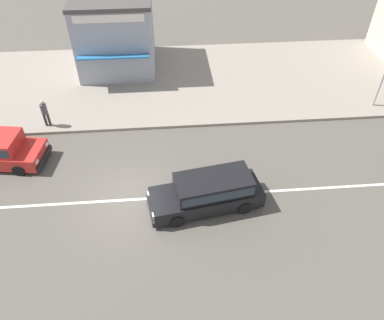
{
  "coord_description": "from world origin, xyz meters",
  "views": [
    {
      "loc": [
        1.79,
        -11.46,
        12.53
      ],
      "look_at": [
        2.86,
        1.54,
        0.8
      ],
      "focal_mm": 35.0,
      "sensor_mm": 36.0,
      "label": 1
    }
  ],
  "objects": [
    {
      "name": "ground_plane",
      "position": [
        0.0,
        0.0,
        0.0
      ],
      "size": [
        160.0,
        160.0,
        0.0
      ],
      "primitive_type": "plane",
      "color": "#544F47"
    },
    {
      "name": "lane_centre_stripe",
      "position": [
        0.0,
        0.0,
        0.0
      ],
      "size": [
        50.4,
        0.14,
        0.01
      ],
      "primitive_type": "cube",
      "color": "silver",
      "rests_on": "ground"
    },
    {
      "name": "kerb_strip",
      "position": [
        0.0,
        10.15,
        0.07
      ],
      "size": [
        68.0,
        10.0,
        0.15
      ],
      "primitive_type": "cube",
      "color": "gray",
      "rests_on": "ground"
    },
    {
      "name": "minivan_black_0",
      "position": [
        3.43,
        -0.54,
        0.85
      ],
      "size": [
        5.11,
        2.49,
        1.56
      ],
      "color": "black",
      "rests_on": "ground"
    },
    {
      "name": "pedestrian_near_clock",
      "position": [
        -4.74,
        5.79,
        1.07
      ],
      "size": [
        0.34,
        0.34,
        1.59
      ],
      "color": "#333338",
      "rests_on": "kerb_strip"
    },
    {
      "name": "shopfront_mid_block",
      "position": [
        -1.2,
        12.53,
        2.53
      ],
      "size": [
        4.86,
        6.11,
        4.75
      ],
      "color": "#999EA8",
      "rests_on": "kerb_strip"
    }
  ]
}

